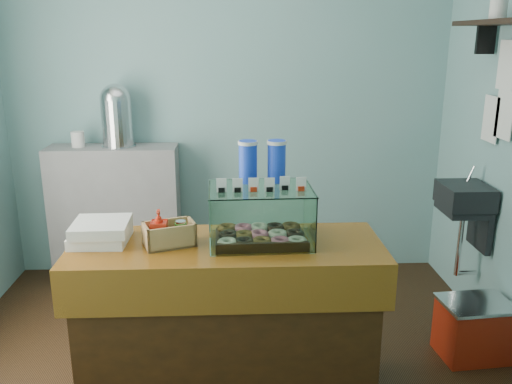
{
  "coord_description": "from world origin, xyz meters",
  "views": [
    {
      "loc": [
        0.04,
        -2.84,
        1.92
      ],
      "look_at": [
        0.15,
        -0.15,
        1.15
      ],
      "focal_mm": 38.0,
      "sensor_mm": 36.0,
      "label": 1
    }
  ],
  "objects_px": {
    "counter": "(228,321)",
    "coffee_urn": "(117,114)",
    "red_cooler": "(474,329)",
    "display_case": "(261,210)"
  },
  "relations": [
    {
      "from": "counter",
      "to": "coffee_urn",
      "type": "xyz_separation_m",
      "value": [
        -0.84,
        1.58,
        0.89
      ]
    },
    {
      "from": "coffee_urn",
      "to": "red_cooler",
      "type": "height_order",
      "value": "coffee_urn"
    },
    {
      "from": "counter",
      "to": "display_case",
      "type": "bearing_deg",
      "value": 19.97
    },
    {
      "from": "counter",
      "to": "coffee_urn",
      "type": "relative_size",
      "value": 3.33
    },
    {
      "from": "display_case",
      "to": "red_cooler",
      "type": "relative_size",
      "value": 1.2
    },
    {
      "from": "counter",
      "to": "display_case",
      "type": "height_order",
      "value": "display_case"
    },
    {
      "from": "counter",
      "to": "coffee_urn",
      "type": "height_order",
      "value": "coffee_urn"
    },
    {
      "from": "counter",
      "to": "coffee_urn",
      "type": "distance_m",
      "value": 2.0
    },
    {
      "from": "display_case",
      "to": "counter",
      "type": "bearing_deg",
      "value": -161.58
    },
    {
      "from": "coffee_urn",
      "to": "counter",
      "type": "bearing_deg",
      "value": -61.85
    }
  ]
}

